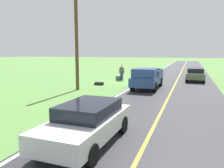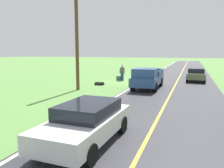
% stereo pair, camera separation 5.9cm
% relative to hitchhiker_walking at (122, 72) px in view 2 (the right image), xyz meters
% --- Properties ---
extents(ground_plane, '(200.00, 200.00, 0.00)m').
position_rel_hitchhiker_walking_xyz_m(ground_plane, '(-1.09, 0.86, -0.98)').
color(ground_plane, '#609347').
extents(road_surface, '(7.50, 120.00, 0.00)m').
position_rel_hitchhiker_walking_xyz_m(road_surface, '(-5.83, 0.86, -0.98)').
color(road_surface, '#333338').
rests_on(road_surface, ground).
extents(lane_edge_line, '(0.16, 117.60, 0.00)m').
position_rel_hitchhiker_walking_xyz_m(lane_edge_line, '(-2.27, 0.86, -0.98)').
color(lane_edge_line, silver).
rests_on(lane_edge_line, ground).
extents(lane_centre_line, '(0.14, 117.60, 0.00)m').
position_rel_hitchhiker_walking_xyz_m(lane_centre_line, '(-5.83, 0.86, -0.98)').
color(lane_centre_line, gold).
rests_on(lane_centre_line, ground).
extents(hitchhiker_walking, '(0.62, 0.51, 1.75)m').
position_rel_hitchhiker_walking_xyz_m(hitchhiker_walking, '(0.00, 0.00, 0.00)').
color(hitchhiker_walking, navy).
rests_on(hitchhiker_walking, ground).
extents(suitcase_carried, '(0.48, 0.24, 0.48)m').
position_rel_hitchhiker_walking_xyz_m(suitcase_carried, '(0.41, 0.12, -0.74)').
color(suitcase_carried, '#384C56').
rests_on(suitcase_carried, ground).
extents(pickup_truck_passing, '(2.13, 5.41, 1.82)m').
position_rel_hitchhiker_walking_xyz_m(pickup_truck_passing, '(-3.70, 4.66, -0.01)').
color(pickup_truck_passing, '#2D4C84').
rests_on(pickup_truck_passing, ground).
extents(sedan_ahead_same_lane, '(2.02, 4.45, 1.41)m').
position_rel_hitchhiker_walking_xyz_m(sedan_ahead_same_lane, '(-3.89, 16.82, -0.23)').
color(sedan_ahead_same_lane, silver).
rests_on(sedan_ahead_same_lane, ground).
extents(sedan_near_oncoming, '(1.95, 4.41, 1.41)m').
position_rel_hitchhiker_walking_xyz_m(sedan_near_oncoming, '(-7.72, -2.30, -0.23)').
color(sedan_near_oncoming, '#66754C').
rests_on(sedan_near_oncoming, ground).
extents(utility_pole_roadside, '(0.28, 0.28, 8.31)m').
position_rel_hitchhiker_walking_xyz_m(utility_pole_roadside, '(1.70, 7.14, 3.17)').
color(utility_pole_roadside, brown).
rests_on(utility_pole_roadside, ground).
extents(drainage_culvert, '(0.80, 0.60, 0.60)m').
position_rel_hitchhiker_walking_xyz_m(drainage_culvert, '(1.04, 4.07, -0.98)').
color(drainage_culvert, black).
rests_on(drainage_culvert, ground).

